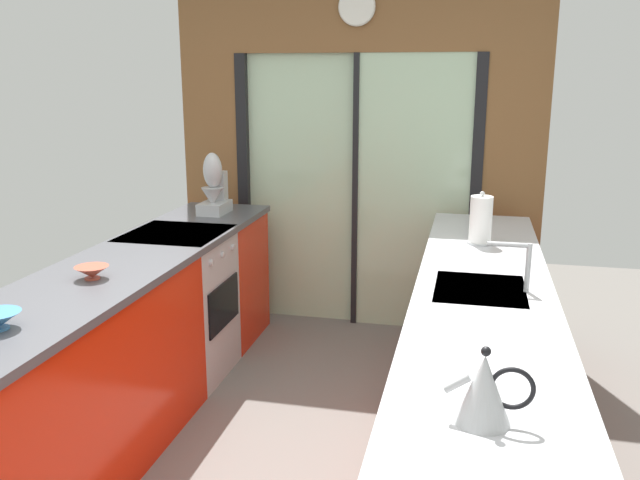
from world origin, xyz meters
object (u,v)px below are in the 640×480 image
object	(u,v)px
mixing_bowl_far	(92,272)
oven_range	(180,305)
kettle	(485,389)
paper_towel_roll	(481,220)
stand_mixer	(214,190)

from	to	relation	value
mixing_bowl_far	oven_range	bearing A→B (deg)	91.10
kettle	paper_towel_roll	world-z (taller)	paper_towel_roll
oven_range	stand_mixer	distance (m)	0.87
oven_range	paper_towel_roll	xyz separation A→B (m)	(1.80, 0.13, 0.60)
stand_mixer	paper_towel_roll	distance (m)	1.84
paper_towel_roll	mixing_bowl_far	bearing A→B (deg)	-148.40
mixing_bowl_far	paper_towel_roll	size ratio (longest dim) A/B	0.53
kettle	mixing_bowl_far	bearing A→B (deg)	151.71
oven_range	stand_mixer	world-z (taller)	stand_mixer
oven_range	stand_mixer	size ratio (longest dim) A/B	2.19
paper_towel_roll	kettle	bearing A→B (deg)	-89.93
stand_mixer	oven_range	bearing A→B (deg)	-91.77
stand_mixer	kettle	size ratio (longest dim) A/B	1.69
oven_range	paper_towel_roll	world-z (taller)	paper_towel_roll
stand_mixer	paper_towel_roll	xyz separation A→B (m)	(1.78, -0.46, -0.03)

